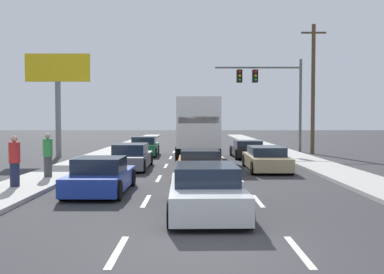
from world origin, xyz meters
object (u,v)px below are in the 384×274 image
(traffic_signal_mast, at_px, (268,84))
(roadside_billboard, at_px, (60,83))
(car_silver, at_px, (207,190))
(box_truck, at_px, (199,126))
(car_tan, at_px, (268,159))
(car_green, at_px, (146,147))
(car_black, at_px, (249,150))
(pedestrian_mid_block, at_px, (50,155))
(pedestrian_near_corner, at_px, (17,161))
(car_gray, at_px, (133,157))
(utility_pole_mid, at_px, (315,87))
(car_orange, at_px, (202,165))
(car_blue, at_px, (103,177))

(traffic_signal_mast, relative_size, roadside_billboard, 1.04)
(car_silver, bearing_deg, box_truck, 90.16)
(car_silver, bearing_deg, car_tan, 71.17)
(car_green, bearing_deg, car_black, -12.39)
(pedestrian_mid_block, bearing_deg, roadside_billboard, 105.21)
(roadside_billboard, bearing_deg, pedestrian_near_corner, -78.76)
(car_gray, height_order, traffic_signal_mast, traffic_signal_mast)
(utility_pole_mid, height_order, pedestrian_mid_block, utility_pole_mid)
(car_silver, height_order, traffic_signal_mast, traffic_signal_mast)
(car_gray, bearing_deg, traffic_signal_mast, 52.03)
(car_green, distance_m, pedestrian_mid_block, 12.27)
(car_green, bearing_deg, pedestrian_mid_block, -102.32)
(roadside_billboard, bearing_deg, car_tan, -31.29)
(box_truck, height_order, roadside_billboard, roadside_billboard)
(car_black, height_order, pedestrian_near_corner, pedestrian_near_corner)
(car_silver, relative_size, utility_pole_mid, 0.49)
(car_orange, distance_m, roadside_billboard, 14.39)
(car_gray, bearing_deg, roadside_billboard, 129.99)
(car_silver, xyz_separation_m, utility_pole_mid, (8.40, 19.79, 4.22))
(car_silver, distance_m, car_black, 16.88)
(traffic_signal_mast, bearing_deg, car_blue, -115.44)
(car_green, relative_size, utility_pole_mid, 0.44)
(car_blue, distance_m, traffic_signal_mast, 20.77)
(roadside_billboard, relative_size, pedestrian_mid_block, 3.84)
(car_blue, relative_size, roadside_billboard, 0.59)
(car_gray, distance_m, car_silver, 10.78)
(car_gray, relative_size, pedestrian_mid_block, 2.62)
(traffic_signal_mast, bearing_deg, box_truck, -128.24)
(box_truck, relative_size, pedestrian_mid_block, 4.23)
(car_blue, distance_m, car_tan, 9.31)
(box_truck, bearing_deg, car_green, 136.28)
(car_gray, bearing_deg, car_tan, -5.78)
(car_tan, height_order, utility_pole_mid, utility_pole_mid)
(car_gray, xyz_separation_m, pedestrian_near_corner, (-3.10, -6.68, 0.45))
(car_black, bearing_deg, roadside_billboard, 177.39)
(car_gray, relative_size, car_tan, 1.01)
(car_black, bearing_deg, car_green, 167.61)
(pedestrian_mid_block, bearing_deg, car_orange, 8.16)
(car_orange, distance_m, pedestrian_mid_block, 6.32)
(car_blue, bearing_deg, utility_pole_mid, 54.68)
(car_gray, height_order, pedestrian_near_corner, pedestrian_near_corner)
(box_truck, height_order, traffic_signal_mast, traffic_signal_mast)
(car_orange, bearing_deg, car_green, 108.07)
(car_black, distance_m, utility_pole_mid, 7.43)
(car_black, distance_m, roadside_billboard, 13.26)
(car_blue, xyz_separation_m, car_silver, (3.45, -3.06, 0.04))
(car_green, height_order, pedestrian_mid_block, pedestrian_mid_block)
(car_blue, bearing_deg, car_orange, 48.85)
(car_green, bearing_deg, car_gray, -88.63)
(car_blue, relative_size, car_orange, 0.86)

